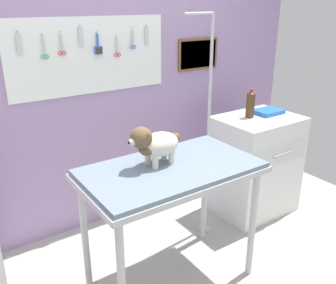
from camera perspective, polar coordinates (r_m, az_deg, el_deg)
rear_wall_panel at (r=2.92m, az=-10.78°, el=8.38°), size 4.00×0.11×2.30m
grooming_table at (r=2.25m, az=0.50°, el=-5.77°), size 1.09×0.62×0.85m
grooming_arm at (r=2.78m, az=6.08°, el=0.39°), size 0.30×0.11×1.71m
dog at (r=2.17m, az=-2.16°, el=-0.26°), size 0.36×0.17×0.26m
cabinet_right at (r=3.32m, az=13.35°, el=-3.43°), size 0.68×0.54×0.87m
soda_bottle at (r=3.12m, az=12.67°, el=5.74°), size 0.07×0.07×0.24m
supply_tray at (r=3.29m, az=15.25°, el=4.57°), size 0.24×0.18×0.04m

